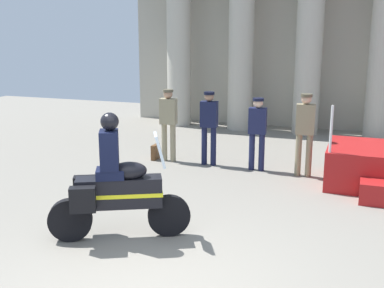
% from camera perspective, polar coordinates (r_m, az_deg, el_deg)
% --- Properties ---
extents(colonnade_backdrop, '(11.86, 1.62, 6.44)m').
position_cam_1_polar(colonnade_backdrop, '(15.26, 14.05, 13.66)').
color(colonnade_backdrop, '#A49F91').
rests_on(colonnade_backdrop, ground_plane).
extents(officer_in_row_0, '(0.39, 0.25, 1.71)m').
position_cam_1_polar(officer_in_row_0, '(11.30, -2.81, 2.96)').
color(officer_in_row_0, gray).
rests_on(officer_in_row_0, ground_plane).
extents(officer_in_row_1, '(0.39, 0.25, 1.69)m').
position_cam_1_polar(officer_in_row_1, '(10.95, 2.03, 2.60)').
color(officer_in_row_1, '#141938').
rests_on(officer_in_row_1, ground_plane).
extents(officer_in_row_2, '(0.39, 0.25, 1.61)m').
position_cam_1_polar(officer_in_row_2, '(10.62, 7.75, 1.87)').
color(officer_in_row_2, '#191E42').
rests_on(officer_in_row_2, ground_plane).
extents(officer_in_row_3, '(0.39, 0.25, 1.76)m').
position_cam_1_polar(officer_in_row_3, '(10.33, 13.23, 1.84)').
color(officer_in_row_3, '#847A5B').
rests_on(officer_in_row_3, ground_plane).
extents(motorcycle_with_rider, '(1.92, 1.14, 1.90)m').
position_cam_1_polar(motorcycle_with_rider, '(7.12, -9.19, -5.09)').
color(motorcycle_with_rider, black).
rests_on(motorcycle_with_rider, ground_plane).
extents(briefcase_on_ground, '(0.10, 0.32, 0.36)m').
position_cam_1_polar(briefcase_on_ground, '(11.63, -4.36, -0.95)').
color(briefcase_on_ground, brown).
rests_on(briefcase_on_ground, ground_plane).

